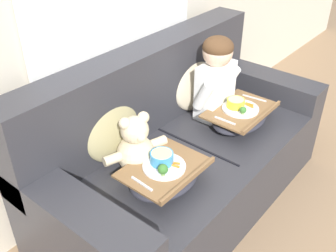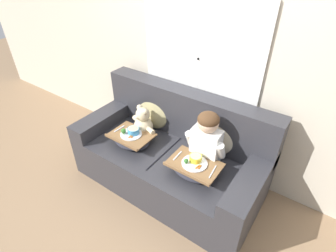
{
  "view_description": "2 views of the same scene",
  "coord_description": "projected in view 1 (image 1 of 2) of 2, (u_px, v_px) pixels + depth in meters",
  "views": [
    {
      "loc": [
        -1.59,
        -1.14,
        1.86
      ],
      "look_at": [
        -0.11,
        0.08,
        0.62
      ],
      "focal_mm": 42.0,
      "sensor_mm": 36.0,
      "label": 1
    },
    {
      "loc": [
        1.19,
        -1.69,
        2.22
      ],
      "look_at": [
        -0.07,
        0.1,
        0.69
      ],
      "focal_mm": 28.0,
      "sensor_mm": 36.0,
      "label": 2
    }
  ],
  "objects": [
    {
      "name": "throw_pillow_behind_teddy",
      "position": [
        110.0,
        126.0,
        2.19
      ],
      "size": [
        0.41,
        0.2,
        0.43
      ],
      "color": "tan",
      "rests_on": "couch"
    },
    {
      "name": "lap_tray_teddy",
      "position": [
        164.0,
        174.0,
        2.05
      ],
      "size": [
        0.44,
        0.33,
        0.19
      ],
      "color": "#2D2D38",
      "rests_on": "teddy_bear"
    },
    {
      "name": "teddy_bear",
      "position": [
        136.0,
        148.0,
        2.11
      ],
      "size": [
        0.38,
        0.27,
        0.35
      ],
      "color": "beige",
      "rests_on": "couch"
    },
    {
      "name": "couch",
      "position": [
        180.0,
        154.0,
        2.5
      ],
      "size": [
        1.97,
        0.93,
        1.0
      ],
      "color": "#2D2D33",
      "rests_on": "ground_plane"
    },
    {
      "name": "ground_plane",
      "position": [
        187.0,
        200.0,
        2.66
      ],
      "size": [
        14.0,
        14.0,
        0.0
      ],
      "primitive_type": "plane",
      "color": "#8E7051"
    },
    {
      "name": "child_figure",
      "position": [
        216.0,
        74.0,
        2.53
      ],
      "size": [
        0.39,
        0.2,
        0.55
      ],
      "color": "white",
      "rests_on": "couch"
    },
    {
      "name": "lap_tray_child",
      "position": [
        239.0,
        116.0,
        2.55
      ],
      "size": [
        0.47,
        0.33,
        0.18
      ],
      "color": "#2D2D38",
      "rests_on": "child_figure"
    },
    {
      "name": "throw_pillow_behind_child",
      "position": [
        192.0,
        79.0,
        2.68
      ],
      "size": [
        0.43,
        0.21,
        0.45
      ],
      "color": "#C1B293",
      "rests_on": "couch"
    }
  ]
}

